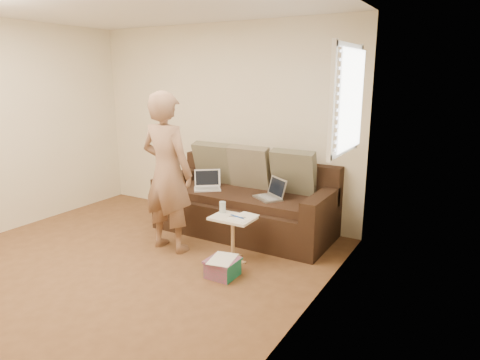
{
  "coord_description": "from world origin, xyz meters",
  "views": [
    {
      "loc": [
        3.14,
        -2.6,
        1.93
      ],
      "look_at": [
        0.8,
        1.4,
        0.78
      ],
      "focal_mm": 31.6,
      "sensor_mm": 36.0,
      "label": 1
    }
  ],
  "objects": [
    {
      "name": "pillow_mid",
      "position": [
        0.59,
        2.0,
        0.79
      ],
      "size": [
        0.55,
        0.27,
        0.57
      ],
      "primitive_type": null,
      "rotation": [
        0.24,
        0.0,
        0.0
      ],
      "color": "#656048",
      "rests_on": "sofa"
    },
    {
      "name": "pillow_left",
      "position": [
        0.04,
        2.01,
        0.79
      ],
      "size": [
        0.55,
        0.29,
        0.57
      ],
      "primitive_type": null,
      "rotation": [
        0.28,
        0.0,
        0.0
      ],
      "color": "brown",
      "rests_on": "sofa"
    },
    {
      "name": "wall_right",
      "position": [
        2.0,
        0.0,
        1.3
      ],
      "size": [
        0.0,
        4.5,
        4.5
      ],
      "primitive_type": "plane",
      "rotation": [
        1.57,
        0.0,
        -1.57
      ],
      "color": "beige",
      "rests_on": "ground"
    },
    {
      "name": "laptop_silver",
      "position": [
        1.01,
        1.68,
        0.52
      ],
      "size": [
        0.42,
        0.39,
        0.22
      ],
      "primitive_type": null,
      "rotation": [
        0.0,
        0.0,
        -0.58
      ],
      "color": "#B7BABC",
      "rests_on": "sofa"
    },
    {
      "name": "paper_on_table",
      "position": [
        1.06,
        1.03,
        0.49
      ],
      "size": [
        0.25,
        0.33,
        0.0
      ],
      "primitive_type": null,
      "rotation": [
        0.0,
        0.0,
        -0.14
      ],
      "color": "white",
      "rests_on": "side_table"
    },
    {
      "name": "window_blinds",
      "position": [
        1.95,
        1.5,
        1.7
      ],
      "size": [
        0.12,
        0.88,
        1.08
      ],
      "primitive_type": null,
      "color": "white",
      "rests_on": "wall_right"
    },
    {
      "name": "floor",
      "position": [
        0.0,
        0.0,
        0.0
      ],
      "size": [
        4.5,
        4.5,
        0.0
      ],
      "primitive_type": "plane",
      "color": "brown",
      "rests_on": "ground"
    },
    {
      "name": "scissors",
      "position": [
        1.01,
        0.98,
        0.5
      ],
      "size": [
        0.2,
        0.14,
        0.02
      ],
      "primitive_type": null,
      "rotation": [
        0.0,
        0.0,
        -0.27
      ],
      "color": "silver",
      "rests_on": "side_table"
    },
    {
      "name": "striped_box",
      "position": [
        1.06,
        0.61,
        0.09
      ],
      "size": [
        0.29,
        0.29,
        0.19
      ],
      "primitive_type": null,
      "color": "#DE2178",
      "rests_on": "ground"
    },
    {
      "name": "sofa",
      "position": [
        0.64,
        1.77,
        0.42
      ],
      "size": [
        2.2,
        0.95,
        0.85
      ],
      "primitive_type": null,
      "color": "black",
      "rests_on": "ground"
    },
    {
      "name": "side_table",
      "position": [
        0.96,
        0.97,
        0.25
      ],
      "size": [
        0.45,
        0.31,
        0.49
      ],
      "primitive_type": null,
      "color": "silver",
      "rests_on": "ground"
    },
    {
      "name": "laptop_white",
      "position": [
        0.17,
        1.66,
        0.52
      ],
      "size": [
        0.41,
        0.39,
        0.24
      ],
      "primitive_type": null,
      "rotation": [
        0.0,
        0.0,
        0.66
      ],
      "color": "white",
      "rests_on": "sofa"
    },
    {
      "name": "pillow_right",
      "position": [
        1.19,
        2.02,
        0.79
      ],
      "size": [
        0.55,
        0.28,
        0.57
      ],
      "primitive_type": null,
      "rotation": [
        0.26,
        0.0,
        0.0
      ],
      "color": "brown",
      "rests_on": "sofa"
    },
    {
      "name": "wall_back",
      "position": [
        0.0,
        2.25,
        1.3
      ],
      "size": [
        4.0,
        0.0,
        4.0
      ],
      "primitive_type": "plane",
      "rotation": [
        1.57,
        0.0,
        0.0
      ],
      "color": "beige",
      "rests_on": "ground"
    },
    {
      "name": "person",
      "position": [
        0.16,
        0.9,
        0.89
      ],
      "size": [
        0.66,
        0.45,
        1.78
      ],
      "primitive_type": "imported",
      "rotation": [
        0.0,
        0.0,
        3.12
      ],
      "color": "brown",
      "rests_on": "ground"
    },
    {
      "name": "drinking_glass",
      "position": [
        0.79,
        1.05,
        0.55
      ],
      "size": [
        0.07,
        0.07,
        0.12
      ],
      "primitive_type": null,
      "color": "silver",
      "rests_on": "side_table"
    }
  ]
}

